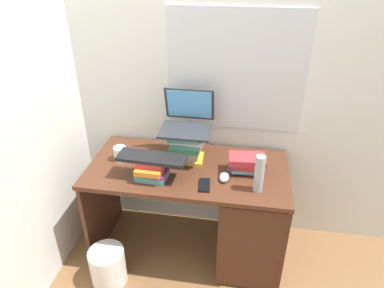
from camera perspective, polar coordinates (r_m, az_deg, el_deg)
name	(u,v)px	position (r m, az deg, el deg)	size (l,w,h in m)	color
ground_plane	(188,247)	(2.74, -0.60, -16.59)	(6.00, 6.00, 0.00)	brown
wall_back	(197,65)	(2.35, 0.87, 12.91)	(6.00, 0.06, 2.60)	silver
wall_left	(44,75)	(2.32, -23.13, 10.35)	(0.05, 6.00, 2.60)	silver
desk	(235,214)	(2.43, 7.01, -11.33)	(1.31, 0.64, 0.72)	#4C2819
book_stack_tall	(186,146)	(2.28, -1.00, -0.40)	(0.23, 0.19, 0.22)	yellow
book_stack_keyboard_riser	(152,169)	(2.16, -6.62, -4.03)	(0.20, 0.19, 0.13)	teal
book_stack_side	(247,164)	(2.22, 9.04, -3.21)	(0.24, 0.16, 0.12)	#8C338C
laptop	(187,119)	(2.26, -0.79, 4.06)	(0.33, 0.30, 0.25)	#2D2D33
keyboard	(152,158)	(2.12, -6.63, -2.24)	(0.42, 0.14, 0.02)	black
computer_mouse	(224,177)	(2.16, 5.31, -5.42)	(0.06, 0.10, 0.04)	#A5A8AD
mug	(120,154)	(2.37, -11.70, -1.55)	(0.12, 0.08, 0.10)	white
water_bottle	(259,174)	(2.04, 11.00, -4.84)	(0.06, 0.06, 0.24)	#999EA5
cell_phone	(204,185)	(2.10, 2.04, -6.77)	(0.07, 0.14, 0.01)	black
wastebasket	(108,266)	(2.51, -13.66, -18.95)	(0.23, 0.23, 0.26)	silver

